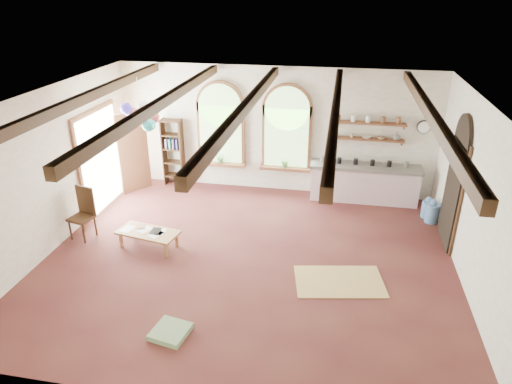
% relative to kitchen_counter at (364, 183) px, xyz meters
% --- Properties ---
extents(floor, '(8.00, 8.00, 0.00)m').
position_rel_kitchen_counter_xyz_m(floor, '(-2.30, -3.20, -0.48)').
color(floor, '#592A24').
rests_on(floor, ground).
extents(ceiling_beams, '(6.20, 6.80, 0.18)m').
position_rel_kitchen_counter_xyz_m(ceiling_beams, '(-2.30, -3.20, 2.62)').
color(ceiling_beams, '#3D2813').
rests_on(ceiling_beams, ceiling).
extents(window_left, '(1.30, 0.28, 2.20)m').
position_rel_kitchen_counter_xyz_m(window_left, '(-3.70, 0.23, 1.16)').
color(window_left, brown).
rests_on(window_left, floor).
extents(window_right, '(1.30, 0.28, 2.20)m').
position_rel_kitchen_counter_xyz_m(window_right, '(-2.00, 0.23, 1.16)').
color(window_right, brown).
rests_on(window_right, floor).
extents(left_doorway, '(0.10, 1.90, 2.50)m').
position_rel_kitchen_counter_xyz_m(left_doorway, '(-6.25, -1.40, 0.67)').
color(left_doorway, brown).
rests_on(left_doorway, floor).
extents(right_doorway, '(0.10, 1.30, 2.40)m').
position_rel_kitchen_counter_xyz_m(right_doorway, '(1.65, -1.70, 0.62)').
color(right_doorway, black).
rests_on(right_doorway, floor).
extents(kitchen_counter, '(2.68, 0.62, 0.94)m').
position_rel_kitchen_counter_xyz_m(kitchen_counter, '(0.00, 0.00, 0.00)').
color(kitchen_counter, beige).
rests_on(kitchen_counter, floor).
extents(wall_shelf_lower, '(1.70, 0.24, 0.04)m').
position_rel_kitchen_counter_xyz_m(wall_shelf_lower, '(0.00, 0.18, 1.07)').
color(wall_shelf_lower, brown).
rests_on(wall_shelf_lower, wall_back).
extents(wall_shelf_upper, '(1.70, 0.24, 0.04)m').
position_rel_kitchen_counter_xyz_m(wall_shelf_upper, '(0.00, 0.18, 1.47)').
color(wall_shelf_upper, brown).
rests_on(wall_shelf_upper, wall_back).
extents(wall_clock, '(0.32, 0.04, 0.32)m').
position_rel_kitchen_counter_xyz_m(wall_clock, '(1.25, 0.25, 1.42)').
color(wall_clock, black).
rests_on(wall_clock, wall_back).
extents(bookshelf, '(0.53, 0.32, 1.80)m').
position_rel_kitchen_counter_xyz_m(bookshelf, '(-5.00, 0.12, 0.42)').
color(bookshelf, '#3D2813').
rests_on(bookshelf, floor).
extents(coffee_table, '(1.34, 0.80, 0.36)m').
position_rel_kitchen_counter_xyz_m(coffee_table, '(-4.42, -3.10, -0.16)').
color(coffee_table, tan).
rests_on(coffee_table, floor).
extents(side_chair, '(0.53, 0.53, 1.12)m').
position_rel_kitchen_counter_xyz_m(side_chair, '(-5.94, -2.97, -0.15)').
color(side_chair, '#3D2813').
rests_on(side_chair, floor).
extents(floor_mat, '(1.75, 1.26, 0.02)m').
position_rel_kitchen_counter_xyz_m(floor_mat, '(-0.50, -3.62, -0.47)').
color(floor_mat, tan).
rests_on(floor_mat, floor).
extents(floor_cushion, '(0.63, 0.63, 0.09)m').
position_rel_kitchen_counter_xyz_m(floor_cushion, '(-3.07, -5.50, -0.43)').
color(floor_cushion, gray).
rests_on(floor_cushion, floor).
extents(water_jug_a, '(0.27, 0.27, 0.51)m').
position_rel_kitchen_counter_xyz_m(water_jug_a, '(1.45, -0.66, -0.25)').
color(water_jug_a, '#5582B7').
rests_on(water_jug_a, floor).
extents(water_jug_b, '(0.30, 0.30, 0.58)m').
position_rel_kitchen_counter_xyz_m(water_jug_b, '(1.52, -0.90, -0.23)').
color(water_jug_b, '#5582B7').
rests_on(water_jug_b, floor).
extents(balloon_cluster, '(0.80, 0.87, 1.16)m').
position_rel_kitchen_counter_xyz_m(balloon_cluster, '(-5.00, -1.62, 1.86)').
color(balloon_cluster, white).
rests_on(balloon_cluster, floor).
extents(table_book, '(0.22, 0.26, 0.02)m').
position_rel_kitchen_counter_xyz_m(table_book, '(-4.71, -2.97, -0.11)').
color(table_book, olive).
rests_on(table_book, coffee_table).
extents(tablet, '(0.20, 0.28, 0.01)m').
position_rel_kitchen_counter_xyz_m(tablet, '(-4.27, -3.06, -0.11)').
color(tablet, black).
rests_on(tablet, coffee_table).
extents(potted_plant_left, '(0.27, 0.23, 0.30)m').
position_rel_kitchen_counter_xyz_m(potted_plant_left, '(-3.70, 0.12, 0.37)').
color(potted_plant_left, '#598C4C').
rests_on(potted_plant_left, window_left).
extents(potted_plant_right, '(0.27, 0.23, 0.30)m').
position_rel_kitchen_counter_xyz_m(potted_plant_right, '(-2.00, 0.12, 0.37)').
color(potted_plant_right, '#598C4C').
rests_on(potted_plant_right, window_right).
extents(shelf_cup_a, '(0.12, 0.10, 0.10)m').
position_rel_kitchen_counter_xyz_m(shelf_cup_a, '(-0.75, 0.18, 1.14)').
color(shelf_cup_a, white).
rests_on(shelf_cup_a, wall_shelf_lower).
extents(shelf_cup_b, '(0.10, 0.10, 0.09)m').
position_rel_kitchen_counter_xyz_m(shelf_cup_b, '(-0.40, 0.18, 1.14)').
color(shelf_cup_b, beige).
rests_on(shelf_cup_b, wall_shelf_lower).
extents(shelf_bowl_a, '(0.22, 0.22, 0.05)m').
position_rel_kitchen_counter_xyz_m(shelf_bowl_a, '(-0.05, 0.18, 1.12)').
color(shelf_bowl_a, beige).
rests_on(shelf_bowl_a, wall_shelf_lower).
extents(shelf_bowl_b, '(0.20, 0.20, 0.06)m').
position_rel_kitchen_counter_xyz_m(shelf_bowl_b, '(0.30, 0.18, 1.12)').
color(shelf_bowl_b, '#8C664C').
rests_on(shelf_bowl_b, wall_shelf_lower).
extents(shelf_vase, '(0.18, 0.18, 0.19)m').
position_rel_kitchen_counter_xyz_m(shelf_vase, '(0.65, 0.18, 1.19)').
color(shelf_vase, slate).
rests_on(shelf_vase, wall_shelf_lower).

